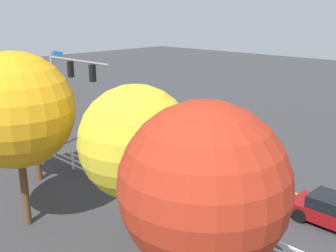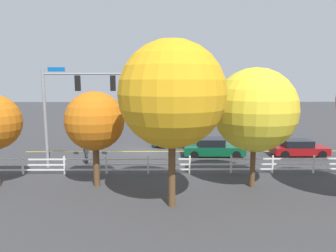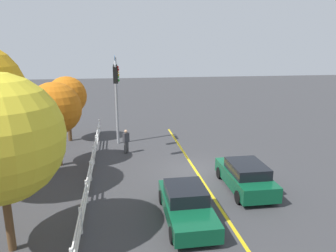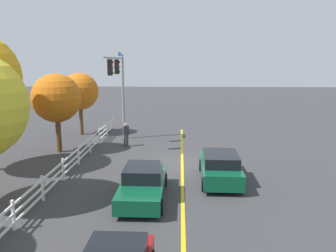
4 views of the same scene
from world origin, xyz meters
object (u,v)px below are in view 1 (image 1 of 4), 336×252
(pedestrian, at_px, (85,140))
(tree_1, at_px, (204,187))
(tree_3, at_px, (34,117))
(car_0, at_px, (222,145))
(tree_4, at_px, (136,142))
(car_1, at_px, (217,171))
(tree_0, at_px, (16,110))

(pedestrian, bearing_deg, tree_1, 124.22)
(tree_3, bearing_deg, car_0, -116.87)
(pedestrian, bearing_deg, tree_4, 124.67)
(pedestrian, xyz_separation_m, tree_4, (-10.21, 4.51, 3.31))
(tree_3, relative_size, tree_4, 0.81)
(car_1, height_order, tree_3, tree_3)
(tree_4, bearing_deg, car_0, -71.82)
(tree_1, bearing_deg, tree_3, -11.27)
(tree_0, xyz_separation_m, tree_4, (-4.46, -2.53, -0.94))
(pedestrian, distance_m, tree_0, 10.03)
(tree_1, relative_size, tree_4, 1.09)
(car_1, height_order, tree_0, tree_0)
(tree_3, xyz_separation_m, tree_4, (-8.55, 0.28, 0.62))
(car_0, bearing_deg, tree_3, 64.20)
(car_1, relative_size, tree_4, 0.71)
(car_1, bearing_deg, car_0, 123.19)
(tree_0, relative_size, tree_1, 1.07)
(car_0, xyz_separation_m, car_1, (-2.35, 3.66, -0.05))
(pedestrian, bearing_deg, car_0, -170.51)
(pedestrian, distance_m, tree_3, 5.28)
(car_0, bearing_deg, tree_4, 109.25)
(pedestrian, bearing_deg, tree_3, 79.85)
(car_1, bearing_deg, tree_4, -80.47)
(tree_1, distance_m, tree_3, 14.18)
(pedestrian, xyz_separation_m, tree_0, (-5.74, 7.04, 4.25))
(car_0, relative_size, tree_1, 0.63)
(tree_1, xyz_separation_m, tree_3, (13.85, -2.76, -1.28))
(tree_4, bearing_deg, tree_3, -1.84)
(car_0, relative_size, tree_3, 0.85)
(pedestrian, xyz_separation_m, tree_1, (-15.51, 6.99, 3.97))
(car_1, relative_size, pedestrian, 2.72)
(tree_1, bearing_deg, tree_0, 0.27)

